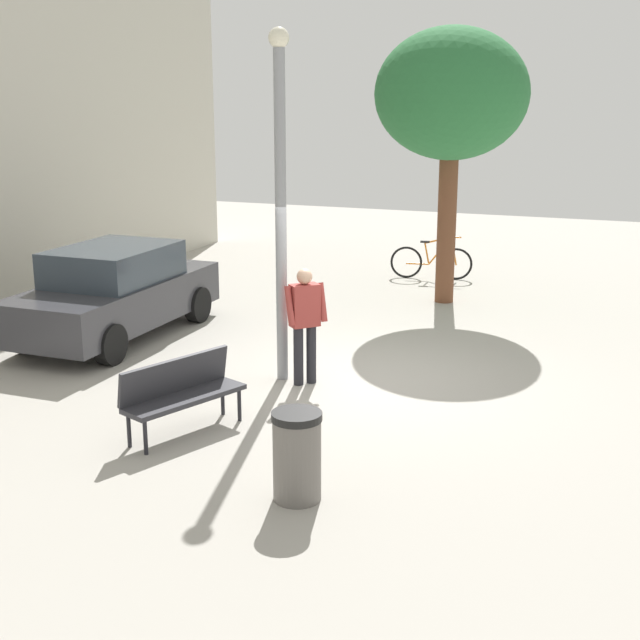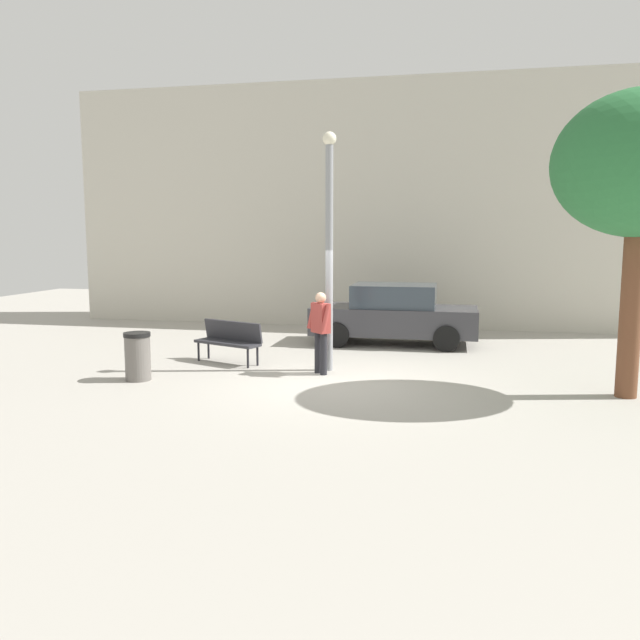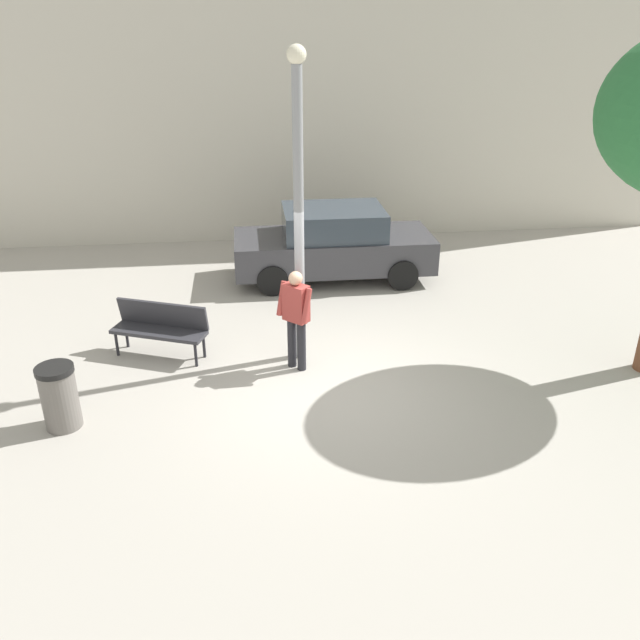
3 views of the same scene
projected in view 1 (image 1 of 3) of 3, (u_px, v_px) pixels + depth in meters
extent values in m
plane|color=#A8A399|center=(366.00, 381.00, 12.44)|extent=(36.00, 36.00, 0.00)
cylinder|color=gray|center=(281.00, 221.00, 11.95)|extent=(0.16, 0.16, 4.60)
sphere|color=#F2EACC|center=(279.00, 38.00, 11.33)|extent=(0.28, 0.28, 0.28)
cylinder|color=#232328|center=(311.00, 354.00, 12.25)|extent=(0.14, 0.14, 0.85)
cylinder|color=#232328|center=(298.00, 356.00, 12.17)|extent=(0.14, 0.14, 0.85)
cube|color=#9E3833|center=(305.00, 305.00, 12.02)|extent=(0.44, 0.43, 0.60)
sphere|color=tan|center=(305.00, 277.00, 11.92)|extent=(0.22, 0.22, 0.22)
cylinder|color=#9E3833|center=(322.00, 302.00, 12.08)|extent=(0.22, 0.23, 0.55)
cylinder|color=#9E3833|center=(290.00, 306.00, 11.87)|extent=(0.22, 0.23, 0.55)
cube|color=#2D2D33|center=(185.00, 398.00, 10.41)|extent=(1.65, 1.00, 0.06)
cube|color=#2D2D33|center=(175.00, 375.00, 10.47)|extent=(1.53, 0.71, 0.44)
cylinder|color=black|center=(239.00, 405.00, 10.87)|extent=(0.05, 0.05, 0.42)
cylinder|color=black|center=(145.00, 437.00, 9.85)|extent=(0.05, 0.05, 0.42)
cylinder|color=black|center=(223.00, 399.00, 11.08)|extent=(0.05, 0.05, 0.42)
cylinder|color=black|center=(129.00, 430.00, 10.06)|extent=(0.05, 0.05, 0.42)
cylinder|color=brown|center=(447.00, 227.00, 16.75)|extent=(0.36, 0.36, 2.98)
ellipsoid|color=#2A6D38|center=(452.00, 94.00, 16.11)|extent=(2.89, 2.89, 2.46)
torus|color=black|center=(456.00, 264.00, 19.01)|extent=(0.18, 0.71, 0.71)
torus|color=black|center=(406.00, 262.00, 19.20)|extent=(0.18, 0.71, 0.71)
cylinder|color=orange|center=(440.00, 251.00, 19.00)|extent=(0.13, 0.50, 0.64)
cylinder|color=orange|center=(438.00, 240.00, 18.95)|extent=(0.14, 0.58, 0.18)
cylinder|color=orange|center=(427.00, 254.00, 19.07)|extent=(0.06, 0.14, 0.48)
cylinder|color=orange|center=(417.00, 264.00, 19.17)|extent=(0.13, 0.50, 0.04)
cylinder|color=orange|center=(454.00, 251.00, 18.95)|extent=(0.07, 0.17, 0.63)
cube|color=black|center=(425.00, 242.00, 19.01)|extent=(0.12, 0.21, 0.04)
cylinder|color=orange|center=(451.00, 237.00, 18.88)|extent=(0.11, 0.44, 0.03)
cube|color=#38383D|center=(116.00, 301.00, 14.52)|extent=(4.21, 1.72, 0.70)
cube|color=#333D47|center=(114.00, 264.00, 14.36)|extent=(2.11, 1.57, 0.60)
cylinder|color=black|center=(122.00, 297.00, 16.09)|extent=(0.64, 0.22, 0.64)
cylinder|color=black|center=(198.00, 305.00, 15.53)|extent=(0.64, 0.22, 0.64)
cylinder|color=black|center=(25.00, 334.00, 13.66)|extent=(0.64, 0.22, 0.64)
cylinder|color=black|center=(110.00, 344.00, 13.10)|extent=(0.64, 0.22, 0.64)
cylinder|color=#66605B|center=(297.00, 460.00, 8.72)|extent=(0.49, 0.49, 0.86)
cylinder|color=black|center=(297.00, 416.00, 8.60)|extent=(0.52, 0.52, 0.08)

